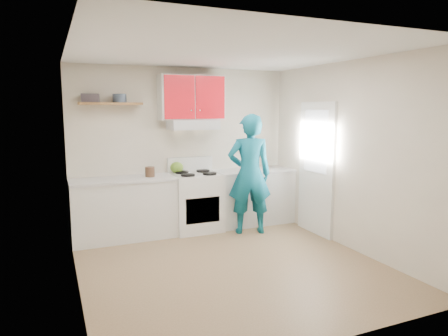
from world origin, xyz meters
name	(u,v)px	position (x,y,z in m)	size (l,w,h in m)	color
floor	(230,265)	(0.00, 0.00, 0.00)	(3.80, 3.80, 0.00)	brown
ceiling	(231,52)	(0.00, 0.00, 2.60)	(3.60, 3.80, 0.04)	white
back_wall	(183,148)	(0.00, 1.90, 1.30)	(3.60, 0.04, 2.60)	beige
front_wall	(329,192)	(0.00, -1.90, 1.30)	(3.60, 0.04, 2.60)	beige
left_wall	(73,172)	(-1.80, 0.00, 1.30)	(0.04, 3.80, 2.60)	beige
right_wall	(349,156)	(1.80, 0.00, 1.30)	(0.04, 3.80, 2.60)	beige
door	(316,169)	(1.78, 0.70, 1.02)	(0.05, 0.85, 2.05)	white
door_glass	(316,141)	(1.75, 0.70, 1.45)	(0.01, 0.55, 0.95)	white
counter_left	(124,209)	(-1.04, 1.60, 0.45)	(1.52, 0.60, 0.90)	silver
counter_right	(253,197)	(1.14, 1.60, 0.45)	(1.32, 0.60, 0.90)	silver
stove	(196,202)	(0.10, 1.57, 0.46)	(0.76, 0.65, 0.92)	white
range_hood	(193,125)	(0.10, 1.68, 1.70)	(0.76, 0.44, 0.15)	silver
upper_cabinets	(192,98)	(0.10, 1.73, 2.12)	(1.02, 0.33, 0.70)	red
shelf	(111,104)	(-1.15, 1.75, 2.02)	(0.90, 0.30, 0.04)	brown
books	(90,98)	(-1.43, 1.76, 2.10)	(0.24, 0.17, 0.12)	#463E47
tin	(120,98)	(-1.02, 1.71, 2.10)	(0.20, 0.20, 0.12)	#333D4C
kettle	(177,167)	(-0.15, 1.78, 1.01)	(0.21, 0.21, 0.18)	#5C8826
crock	(150,173)	(-0.63, 1.58, 0.99)	(0.14, 0.14, 0.17)	#482F1F
cutting_board	(237,172)	(0.81, 1.53, 0.91)	(0.32, 0.24, 0.02)	olive
silicone_mat	(267,171)	(1.35, 1.50, 0.90)	(0.30, 0.25, 0.01)	red
person	(249,174)	(0.83, 1.12, 0.94)	(0.68, 0.45, 1.87)	#0C5D74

